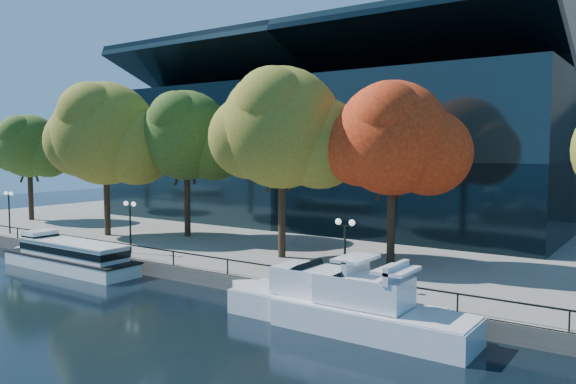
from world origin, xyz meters
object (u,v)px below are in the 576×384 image
Objects in this scene: tree_2 at (187,137)px; lamp_2 at (345,237)px; tree_3 at (283,130)px; lamp_0 at (9,202)px; cruiser_near at (324,301)px; lamp_1 at (130,215)px; tree_1 at (106,136)px; tree_4 at (394,141)px; cruiser_far at (364,310)px; tree_0 at (29,147)px; tour_boat at (67,254)px.

lamp_2 is (21.18, -8.48, -6.14)m from tree_2.
tree_2 is 0.95× the size of tree_3.
lamp_2 is (36.50, 0.00, 0.00)m from lamp_0.
lamp_1 is (-19.72, 3.60, 2.83)m from cruiser_near.
lamp_0 is at bearing -151.05° from tree_2.
tree_4 is at bearing 5.78° from tree_1.
lamp_1 reaches higher than cruiser_far.
lamp_1 reaches higher than cruiser_near.
tree_3 is at bearing 10.69° from lamp_0.
tree_3 is at bearing -13.56° from tree_2.
cruiser_far is 17.47m from tree_3.
tree_4 is 3.17× the size of lamp_0.
tree_2 is 13.36m from tree_3.
tree_2 reaches higher than tree_0.
tree_3 is 1.10× the size of tree_4.
tree_2 reaches higher than cruiser_far.
cruiser_near is 15.69m from tree_3.
lamp_1 is 18.97m from lamp_2.
tree_1 is 3.54× the size of lamp_2.
tree_2 reaches higher than tour_boat.
lamp_0 is 1.00× the size of lamp_2.
tree_0 reaches higher than tour_boat.
tree_2 is (-24.48, 12.47, 8.95)m from cruiser_far.
cruiser_far reaches higher than tour_boat.
tree_4 reaches higher than cruiser_near.
tree_4 is (21.46, 11.12, 8.51)m from tour_boat.
tree_2 reaches higher than lamp_0.
lamp_1 is at bearing 169.83° from cruiser_far.
lamp_2 is at bearing -8.87° from tree_0.
cruiser_far is at bearing -50.44° from lamp_2.
tree_2 is at bearing 104.60° from lamp_1.
tree_3 is (13.65, 8.99, 9.30)m from tour_boat.
tree_1 reaches higher than lamp_0.
tree_3 is at bearing 1.91° from tree_1.
lamp_1 is at bearing 0.00° from lamp_0.
tree_3 is 8.14m from tree_4.
cruiser_far is at bearing -12.89° from tree_0.
tour_boat is 13.76m from tree_1.
lamp_0 is at bearing 166.03° from tour_boat.
tree_0 is (-45.27, 10.55, 8.09)m from cruiser_near.
tour_boat is 25.15m from cruiser_far.
cruiser_near is 31.14m from tree_1.
tour_boat is 1.18× the size of tree_0.
cruiser_far is 28.90m from tree_2.
lamp_1 is (2.21, -8.48, -6.14)m from tree_2.
tree_4 is (-1.13, 11.07, 8.50)m from cruiser_near.
cruiser_near is at bearing -45.00° from tree_3.
tree_1 reaches higher than tree_4.
lamp_1 and lamp_2 have the same top height.
tree_4 is 37.32m from lamp_0.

